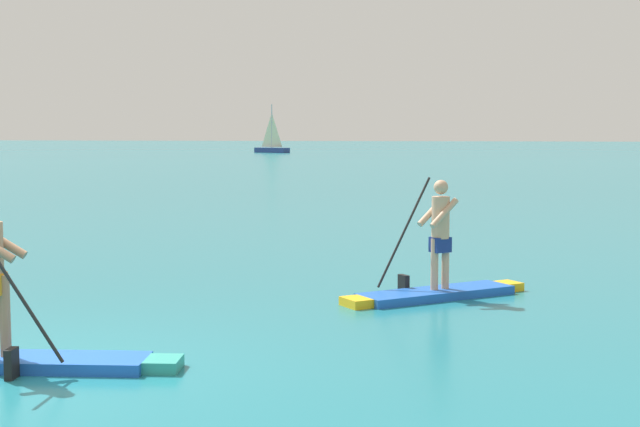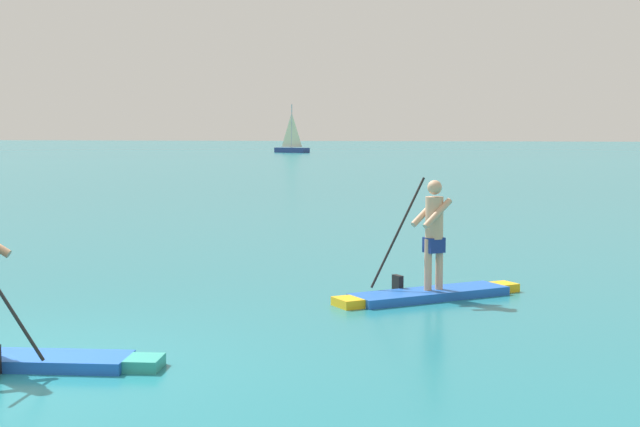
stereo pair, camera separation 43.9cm
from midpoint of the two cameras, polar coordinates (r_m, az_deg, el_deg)
name	(u,v)px [view 1 (the left image)]	position (r m, az deg, el deg)	size (l,w,h in m)	color
ground	(16,373)	(9.72, -20.03, -9.50)	(440.00, 440.00, 0.00)	#1E727F
paddleboarder_mid_center	(7,335)	(9.85, -20.50, -7.26)	(3.52, 0.96, 1.85)	blue
paddleboarder_far_right	(436,274)	(13.15, 6.44, -3.87)	(2.59, 2.26, 1.76)	blue
sailboat_left_horizon	(272,146)	(103.32, -3.20, 4.30)	(4.50, 3.08, 5.54)	navy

